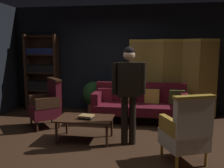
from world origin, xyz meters
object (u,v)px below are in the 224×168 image
object	(u,v)px
book_tan_leather	(87,116)
standing_figure	(129,87)
armchair_gilt_accent	(186,131)
potted_plant	(93,95)
armchair_wing_left	(47,104)
velvet_couch	(140,102)
bookshelf	(42,72)
book_black_cloth	(87,118)
folding_screen	(172,77)
coffee_table	(85,120)

from	to	relation	value
book_tan_leather	standing_figure	bearing A→B (deg)	-1.66
armchair_gilt_accent	potted_plant	size ratio (longest dim) A/B	1.25
standing_figure	book_tan_leather	distance (m)	0.94
armchair_wing_left	book_tan_leather	world-z (taller)	armchair_wing_left
velvet_couch	book_tan_leather	bearing A→B (deg)	-122.10
bookshelf	potted_plant	bearing A→B (deg)	-8.18
velvet_couch	book_black_cloth	bearing A→B (deg)	-122.10
bookshelf	potted_plant	world-z (taller)	bookshelf
standing_figure	book_black_cloth	distance (m)	0.96
armchair_gilt_accent	armchair_wing_left	bearing A→B (deg)	153.94
standing_figure	book_tan_leather	bearing A→B (deg)	178.34
standing_figure	armchair_wing_left	bearing A→B (deg)	158.55
armchair_wing_left	standing_figure	distance (m)	2.01
folding_screen	armchair_wing_left	size ratio (longest dim) A/B	2.04
folding_screen	coffee_table	distance (m)	2.65
armchair_wing_left	folding_screen	bearing A→B (deg)	26.15
book_tan_leather	book_black_cloth	bearing A→B (deg)	0.00
book_black_cloth	book_tan_leather	size ratio (longest dim) A/B	0.93
velvet_couch	armchair_gilt_accent	bearing A→B (deg)	-69.79
coffee_table	potted_plant	xyz separation A→B (m)	(-0.30, 1.90, 0.11)
coffee_table	armchair_wing_left	distance (m)	1.19
potted_plant	book_black_cloth	distance (m)	1.98
book_black_cloth	armchair_wing_left	bearing A→B (deg)	146.68
coffee_table	book_tan_leather	xyz separation A→B (m)	(0.04, -0.05, 0.10)
bookshelf	standing_figure	size ratio (longest dim) A/B	1.20
velvet_couch	armchair_wing_left	size ratio (longest dim) A/B	2.04
folding_screen	potted_plant	size ratio (longest dim) A/B	2.55
armchair_wing_left	book_black_cloth	size ratio (longest dim) A/B	4.52
bookshelf	armchair_gilt_accent	bearing A→B (deg)	-38.93
folding_screen	standing_figure	distance (m)	2.21
potted_plant	book_tan_leather	xyz separation A→B (m)	(0.35, -1.95, -0.01)
coffee_table	armchair_gilt_accent	bearing A→B (deg)	-21.97
folding_screen	potted_plant	xyz separation A→B (m)	(-1.99, -0.05, -0.51)
armchair_wing_left	book_tan_leather	distance (m)	1.25
folding_screen	bookshelf	bearing A→B (deg)	177.39
coffee_table	armchair_wing_left	xyz separation A→B (m)	(-1.00, 0.63, 0.12)
armchair_wing_left	book_black_cloth	bearing A→B (deg)	-33.32
bookshelf	armchair_gilt_accent	world-z (taller)	bookshelf
standing_figure	potted_plant	bearing A→B (deg)	119.24
velvet_couch	bookshelf	bearing A→B (deg)	164.71
coffee_table	standing_figure	world-z (taller)	standing_figure
potted_plant	book_black_cloth	size ratio (longest dim) A/B	3.61
standing_figure	armchair_gilt_accent	bearing A→B (deg)	-34.36
armchair_wing_left	potted_plant	world-z (taller)	armchair_wing_left
bookshelf	coffee_table	distance (m)	2.83
velvet_couch	coffee_table	xyz separation A→B (m)	(-0.93, -1.37, -0.08)
coffee_table	standing_figure	distance (m)	1.03
armchair_wing_left	potted_plant	size ratio (longest dim) A/B	1.25
armchair_wing_left	standing_figure	xyz separation A→B (m)	(1.80, -0.71, 0.54)
book_black_cloth	book_tan_leather	distance (m)	0.03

